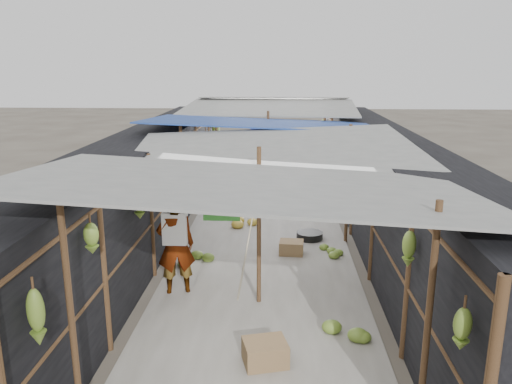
% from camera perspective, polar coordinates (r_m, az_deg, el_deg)
% --- Properties ---
extents(aisle_slab, '(3.60, 16.00, 0.02)m').
position_cam_1_polar(aisle_slab, '(11.67, 1.04, -4.65)').
color(aisle_slab, '#9E998E').
rests_on(aisle_slab, ground).
extents(stall_left, '(1.40, 15.00, 2.30)m').
position_cam_1_polar(stall_left, '(11.74, -12.23, 0.93)').
color(stall_left, black).
rests_on(stall_left, ground).
extents(stall_right, '(1.40, 15.00, 2.30)m').
position_cam_1_polar(stall_right, '(11.59, 14.53, 0.62)').
color(stall_right, black).
rests_on(stall_right, ground).
extents(crate_near, '(0.65, 0.57, 0.33)m').
position_cam_1_polar(crate_near, '(6.83, 1.05, -17.94)').
color(crate_near, '#99724E').
rests_on(crate_near, ground).
extents(crate_mid, '(0.52, 0.43, 0.29)m').
position_cam_1_polar(crate_mid, '(10.37, 4.06, -6.39)').
color(crate_mid, '#99724E').
rests_on(crate_mid, ground).
extents(crate_back, '(0.53, 0.47, 0.28)m').
position_cam_1_polar(crate_back, '(16.05, 1.73, 1.16)').
color(crate_back, '#99724E').
rests_on(crate_back, ground).
extents(black_basin, '(0.59, 0.59, 0.18)m').
position_cam_1_polar(black_basin, '(11.27, 6.15, -5.01)').
color(black_basin, black).
rests_on(black_basin, ground).
extents(vendor_elderly, '(0.72, 0.57, 1.73)m').
position_cam_1_polar(vendor_elderly, '(8.54, -9.15, -6.03)').
color(vendor_elderly, white).
rests_on(vendor_elderly, ground).
extents(shopper_blue, '(0.97, 0.93, 1.59)m').
position_cam_1_polar(shopper_blue, '(14.28, -1.40, 2.17)').
color(shopper_blue, '#1F459C').
rests_on(shopper_blue, ground).
extents(vendor_seated, '(0.37, 0.61, 0.92)m').
position_cam_1_polar(vendor_seated, '(15.60, 6.06, 1.89)').
color(vendor_seated, '#46413C').
rests_on(vendor_seated, ground).
extents(market_canopy, '(5.62, 15.20, 2.77)m').
position_cam_1_polar(market_canopy, '(11.45, 1.29, 7.31)').
color(market_canopy, brown).
rests_on(market_canopy, ground).
extents(hanging_bananas, '(3.94, 14.15, 0.86)m').
position_cam_1_polar(hanging_bananas, '(11.29, 0.54, 3.47)').
color(hanging_bananas, olive).
rests_on(hanging_bananas, ground).
extents(floor_bananas, '(3.87, 9.29, 0.31)m').
position_cam_1_polar(floor_bananas, '(11.51, 0.44, -4.24)').
color(floor_bananas, olive).
rests_on(floor_bananas, ground).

